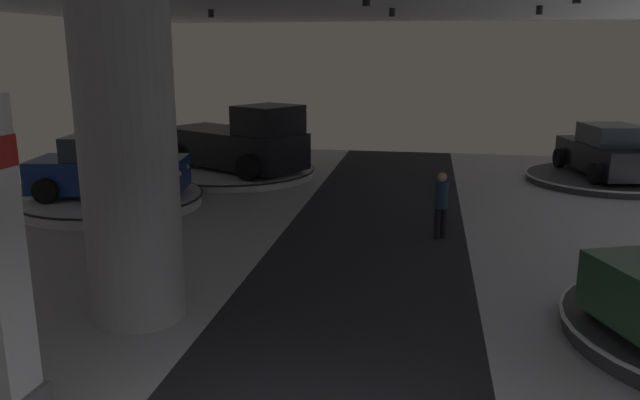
{
  "coord_description": "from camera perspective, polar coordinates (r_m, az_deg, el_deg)",
  "views": [
    {
      "loc": [
        1.2,
        -4.91,
        4.36
      ],
      "look_at": [
        -0.89,
        7.01,
        1.4
      ],
      "focal_mm": 34.63,
      "sensor_mm": 36.0,
      "label": 1
    }
  ],
  "objects": [
    {
      "name": "pickup_truck_deep_left",
      "position": [
        21.62,
        -7.43,
        5.26
      ],
      "size": [
        5.66,
        4.48,
        2.3
      ],
      "color": "black",
      "rests_on": "display_platform_deep_left"
    },
    {
      "name": "display_car_far_left",
      "position": [
        18.43,
        -18.96,
        2.77
      ],
      "size": [
        4.44,
        2.78,
        1.71
      ],
      "color": "navy",
      "rests_on": "display_platform_far_left"
    },
    {
      "name": "display_car_deep_right",
      "position": [
        22.63,
        25.03,
        3.98
      ],
      "size": [
        2.85,
        4.47,
        1.71
      ],
      "color": "black",
      "rests_on": "display_platform_deep_right"
    },
    {
      "name": "display_platform_deep_left",
      "position": [
        22.03,
        -7.93,
        2.61
      ],
      "size": [
        5.68,
        5.68,
        0.27
      ],
      "color": "silver",
      "rests_on": "ground"
    },
    {
      "name": "column_left",
      "position": [
        10.25,
        -17.28,
        4.09
      ],
      "size": [
        1.53,
        1.53,
        5.5
      ],
      "color": "#ADADB2",
      "rests_on": "ground"
    },
    {
      "name": "visitor_walking_near",
      "position": [
        14.7,
        11.12,
        -0.1
      ],
      "size": [
        0.32,
        0.32,
        1.59
      ],
      "color": "black",
      "rests_on": "ground"
    },
    {
      "name": "display_platform_deep_right",
      "position": [
        22.81,
        24.77,
        1.83
      ],
      "size": [
        5.07,
        5.07,
        0.26
      ],
      "color": "#333338",
      "rests_on": "ground"
    },
    {
      "name": "display_platform_far_left",
      "position": [
        18.6,
        -18.65,
        0.02
      ],
      "size": [
        5.14,
        5.14,
        0.32
      ],
      "color": "silver",
      "rests_on": "ground"
    }
  ]
}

